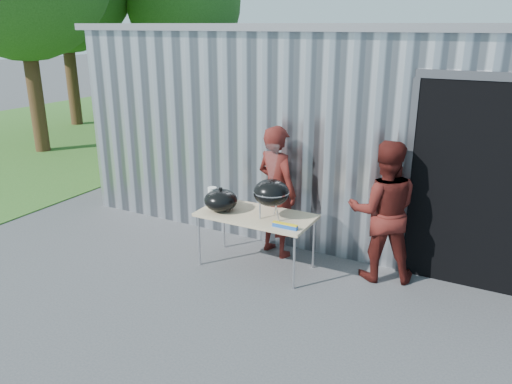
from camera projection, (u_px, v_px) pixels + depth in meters
The scene contains 12 objects.
ground at pixel (196, 290), 6.10m from camera, with size 80.00×80.00×0.00m, color #404043.
building at pixel (379, 114), 9.03m from camera, with size 8.20×6.20×3.10m.
grass_patch at pixel (64, 131), 15.13m from camera, with size 10.00×12.00×0.02m, color #2D591E.
tree_far at pixel (184, 1), 15.32m from camera, with size 3.50×3.50×5.80m.
folding_table at pixel (256, 217), 6.48m from camera, with size 1.50×0.75×0.75m.
kettle_grill at pixel (271, 187), 6.20m from camera, with size 0.46×0.46×0.94m.
grill_lid at pixel (221, 200), 6.55m from camera, with size 0.44×0.44×0.32m.
paper_towels at pixel (213, 197), 6.66m from camera, with size 0.12×0.12×0.28m, color white.
white_tub at pixel (228, 199), 6.86m from camera, with size 0.20×0.15×0.10m, color white.
foil_box at pixel (285, 226), 6.01m from camera, with size 0.32×0.05×0.06m.
person_cook at pixel (276, 191), 6.82m from camera, with size 0.67×0.44×1.83m, color #4B1511.
person_bystander at pixel (383, 211), 6.15m from camera, with size 0.87×0.68×1.79m, color #4B1511.
Camera 1 is at (3.19, -4.41, 3.08)m, focal length 35.00 mm.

